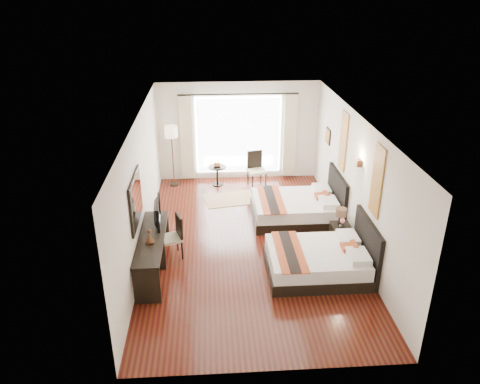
{
  "coord_description": "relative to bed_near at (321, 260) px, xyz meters",
  "views": [
    {
      "loc": [
        -0.8,
        -8.93,
        5.3
      ],
      "look_at": [
        -0.19,
        0.11,
        1.18
      ],
      "focal_mm": 35.0,
      "sensor_mm": 36.0,
      "label": 1
    }
  ],
  "objects": [
    {
      "name": "wall_headboard",
      "position": [
        0.93,
        1.26,
        1.11
      ],
      "size": [
        0.01,
        7.5,
        2.8
      ],
      "primitive_type": "cube",
      "color": "silver",
      "rests_on": "floor"
    },
    {
      "name": "floor",
      "position": [
        -1.31,
        1.26,
        -0.3
      ],
      "size": [
        4.5,
        7.5,
        0.01
      ],
      "primitive_type": "cube",
      "color": "#380A0A",
      "rests_on": "ground"
    },
    {
      "name": "drape_left",
      "position": [
        -2.76,
        4.89,
        0.99
      ],
      "size": [
        0.35,
        0.14,
        2.35
      ],
      "primitive_type": "cube",
      "color": "beige",
      "rests_on": "floor"
    },
    {
      "name": "bed_far",
      "position": [
        -0.04,
        2.31,
        0.01
      ],
      "size": [
        2.06,
        1.6,
        1.16
      ],
      "color": "black",
      "rests_on": "floor"
    },
    {
      "name": "ceiling",
      "position": [
        -1.31,
        1.26,
        2.5
      ],
      "size": [
        4.5,
        7.5,
        0.02
      ],
      "primitive_type": "cube",
      "color": "white",
      "rests_on": "wall_headboard"
    },
    {
      "name": "nightstand",
      "position": [
        0.66,
        1.01,
        -0.05
      ],
      "size": [
        0.4,
        0.5,
        0.48
      ],
      "primitive_type": "cube",
      "color": "black",
      "rests_on": "floor"
    },
    {
      "name": "side_table",
      "position": [
        -1.93,
        4.5,
        -0.01
      ],
      "size": [
        0.49,
        0.49,
        0.56
      ],
      "primitive_type": "cylinder",
      "color": "black",
      "rests_on": "floor"
    },
    {
      "name": "fruit_bowl",
      "position": [
        -1.93,
        4.5,
        0.3
      ],
      "size": [
        0.3,
        0.3,
        0.06
      ],
      "primitive_type": "imported",
      "rotation": [
        0.0,
        0.0,
        0.32
      ],
      "color": "#442B18",
      "rests_on": "side_table"
    },
    {
      "name": "vase",
      "position": [
        0.63,
        0.89,
        0.28
      ],
      "size": [
        0.14,
        0.14,
        0.13
      ],
      "primitive_type": "imported",
      "rotation": [
        0.0,
        0.0,
        -0.16
      ],
      "color": "black",
      "rests_on": "nightstand"
    },
    {
      "name": "art_panel_near",
      "position": [
        0.92,
        -0.0,
        1.66
      ],
      "size": [
        0.03,
        0.5,
        1.35
      ],
      "primitive_type": "cube",
      "color": "maroon",
      "rests_on": "wall_headboard"
    },
    {
      "name": "drape_right",
      "position": [
        0.14,
        4.89,
        0.99
      ],
      "size": [
        0.35,
        0.14,
        2.35
      ],
      "primitive_type": "cube",
      "color": "beige",
      "rests_on": "floor"
    },
    {
      "name": "floor_lamp",
      "position": [
        -3.15,
        4.57,
        1.17
      ],
      "size": [
        0.35,
        0.35,
        1.72
      ],
      "color": "black",
      "rests_on": "floor"
    },
    {
      "name": "wall_desk",
      "position": [
        -3.56,
        1.26,
        1.11
      ],
      "size": [
        0.01,
        7.5,
        2.8
      ],
      "primitive_type": "cube",
      "color": "silver",
      "rests_on": "floor"
    },
    {
      "name": "sheer_curtain",
      "position": [
        -1.31,
        4.93,
        1.01
      ],
      "size": [
        2.3,
        0.02,
        2.1
      ],
      "primitive_type": "cube",
      "color": "white",
      "rests_on": "wall_window"
    },
    {
      "name": "window_glass",
      "position": [
        -1.31,
        4.99,
        1.01
      ],
      "size": [
        2.4,
        0.02,
        2.2
      ],
      "primitive_type": "cube",
      "color": "white",
      "rests_on": "wall_window"
    },
    {
      "name": "wall_entry",
      "position": [
        -1.31,
        -2.48,
        1.11
      ],
      "size": [
        4.5,
        0.01,
        2.8
      ],
      "primitive_type": "cube",
      "color": "silver",
      "rests_on": "floor"
    },
    {
      "name": "wall_window",
      "position": [
        -1.31,
        5.01,
        1.11
      ],
      "size": [
        4.5,
        0.01,
        2.8
      ],
      "primitive_type": "cube",
      "color": "silver",
      "rests_on": "floor"
    },
    {
      "name": "table_lamp",
      "position": [
        0.64,
        1.06,
        0.46
      ],
      "size": [
        0.23,
        0.23,
        0.37
      ],
      "color": "black",
      "rests_on": "nightstand"
    },
    {
      "name": "console_desk",
      "position": [
        -3.3,
        0.33,
        0.09
      ],
      "size": [
        0.5,
        2.2,
        0.76
      ],
      "primitive_type": "cube",
      "color": "black",
      "rests_on": "floor"
    },
    {
      "name": "bed_near",
      "position": [
        0.0,
        0.0,
        0.0
      ],
      "size": [
        1.99,
        1.55,
        1.12
      ],
      "color": "black",
      "rests_on": "floor"
    },
    {
      "name": "wall_sconce",
      "position": [
        0.88,
        1.01,
        1.63
      ],
      "size": [
        0.1,
        0.14,
        0.14
      ],
      "primitive_type": "cube",
      "color": "#482B1A",
      "rests_on": "wall_headboard"
    },
    {
      "name": "bronze_figurine",
      "position": [
        -3.3,
        0.09,
        0.59
      ],
      "size": [
        0.19,
        0.19,
        0.26
      ],
      "primitive_type": null,
      "rotation": [
        0.0,
        0.0,
        -0.12
      ],
      "color": "#482B1A",
      "rests_on": "console_desk"
    },
    {
      "name": "mirror_frame",
      "position": [
        -3.53,
        0.33,
        1.26
      ],
      "size": [
        0.04,
        1.25,
        0.95
      ],
      "primitive_type": "cube",
      "color": "black",
      "rests_on": "wall_desk"
    },
    {
      "name": "mirror_glass",
      "position": [
        -3.51,
        0.33,
        1.26
      ],
      "size": [
        0.01,
        1.12,
        0.82
      ],
      "primitive_type": "cube",
      "color": "white",
      "rests_on": "mirror_frame"
    },
    {
      "name": "desk_chair",
      "position": [
        -2.96,
        0.8,
        -0.01
      ],
      "size": [
        0.55,
        0.55,
        0.93
      ],
      "rotation": [
        0.0,
        0.0,
        3.46
      ],
      "color": "beige",
      "rests_on": "floor"
    },
    {
      "name": "television",
      "position": [
        -3.28,
        0.88,
        0.71
      ],
      "size": [
        0.17,
        0.86,
        0.49
      ],
      "primitive_type": "imported",
      "rotation": [
        0.0,
        0.0,
        1.63
      ],
      "color": "black",
      "rests_on": "console_desk"
    },
    {
      "name": "jute_rug",
      "position": [
        -1.63,
        3.52,
        -0.28
      ],
      "size": [
        1.45,
        1.11,
        0.01
      ],
      "primitive_type": "cube",
      "rotation": [
        0.0,
        0.0,
        0.18
      ],
      "color": "tan",
      "rests_on": "floor"
    },
    {
      "name": "art_panel_far",
      "position": [
        0.92,
        2.31,
        1.66
      ],
      "size": [
        0.03,
        0.5,
        1.35
      ],
      "primitive_type": "cube",
      "color": "maroon",
      "rests_on": "wall_headboard"
    },
    {
      "name": "window_chair",
      "position": [
        -0.84,
        4.34,
        0.01
      ],
      "size": [
        0.56,
        0.56,
        1.0
      ],
      "rotation": [
        0.0,
        0.0,
        -1.32
      ],
      "color": "beige",
      "rests_on": "floor"
    }
  ]
}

